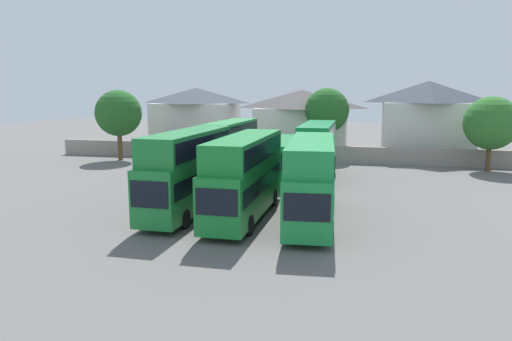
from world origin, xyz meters
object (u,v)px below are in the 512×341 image
Objects in this scene: bus_4 at (230,146)px; tree_left_of_lot at (119,113)px; house_terrace_right at (427,119)px; tree_behind_wall at (327,110)px; house_terrace_centre at (301,122)px; bus_1 at (188,168)px; house_terrace_left at (196,118)px; bus_6 at (317,148)px; bus_3 at (311,176)px; bus_2 at (245,172)px; tree_right_of_lot at (491,123)px; bus_5 at (287,156)px.

bus_4 is 16.52m from tree_left_of_lot.
house_terrace_right reaches higher than tree_behind_wall.
house_terrace_centre is at bearing 24.41° from tree_left_of_lot.
bus_1 is at bearing 5.82° from bus_4.
bus_6 is at bearing -45.18° from house_terrace_left.
bus_4 is at bearing -150.86° from bus_3.
bus_6 is (-0.94, 13.71, -0.01)m from bus_3.
house_terrace_right is at bearing 14.56° from tree_left_of_lot.
tree_left_of_lot is at bearing -116.56° from house_terrace_left.
bus_1 reaches higher than bus_4.
bus_1 is 32.23m from house_terrace_left.
bus_1 is 26.58m from tree_behind_wall.
bus_6 is 12.53m from tree_behind_wall.
house_terrace_right is (13.91, 28.93, 1.62)m from bus_2.
bus_6 is 15.75m from house_terrace_centre.
tree_left_of_lot is at bearing -155.59° from house_terrace_centre.
tree_left_of_lot is 37.99m from tree_right_of_lot.
tree_left_of_lot reaches higher than bus_3.
bus_4 is 1.03× the size of house_terrace_right.
bus_1 is 25.44m from tree_left_of_lot.
house_terrace_left is at bearing -135.06° from bus_6.
tree_right_of_lot is (23.33, 8.27, 1.79)m from bus_4.
house_terrace_centre reaches higher than bus_4.
bus_5 is at bearing -19.28° from tree_left_of_lot.
bus_5 is (-3.57, 13.56, -0.79)m from bus_3.
bus_1 is 28.95m from house_terrace_centre.
bus_2 is 1.00× the size of bus_3.
bus_6 is at bearing -125.18° from house_terrace_right.
tree_right_of_lot is (18.96, -7.63, 0.66)m from house_terrace_centre.
tree_right_of_lot is at bearing 141.51° from bus_3.
bus_6 is at bearing 93.02° from bus_5.
bus_3 is 1.09× the size of house_terrace_left.
house_terrace_right is at bearing 150.09° from bus_1.
tree_behind_wall reaches higher than tree_right_of_lot.
house_terrace_centre is (-3.30, 15.36, 1.19)m from bus_6.
house_terrace_centre is (13.78, -1.83, -0.12)m from house_terrace_left.
bus_2 is 1.57× the size of tree_right_of_lot.
bus_1 is 13.90m from bus_5.
bus_2 is 1.09× the size of house_terrace_left.
tree_right_of_lot is (22.52, 21.09, 1.67)m from bus_1.
bus_3 is 29.40m from house_terrace_centre.
bus_6 is at bearing -153.73° from tree_right_of_lot.
house_terrace_centre is at bearing -167.75° from bus_6.
bus_2 is at bearing -96.60° from tree_behind_wall.
tree_behind_wall is (7.55, 12.77, 2.65)m from bus_4.
house_terrace_right reaches higher than bus_3.
house_terrace_left is 17.73m from tree_behind_wall.
bus_2 is 33.83m from house_terrace_left.
bus_3 is at bearing 89.12° from bus_2.
tree_left_of_lot reaches higher than bus_6.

